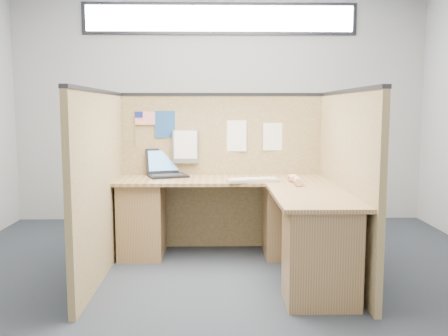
{
  "coord_description": "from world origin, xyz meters",
  "views": [
    {
      "loc": [
        -0.08,
        -3.91,
        1.38
      ],
      "look_at": [
        0.01,
        0.5,
        0.85
      ],
      "focal_mm": 40.0,
      "sensor_mm": 36.0,
      "label": 1
    }
  ],
  "objects_px": {
    "keyboard": "(253,180)",
    "laptop": "(169,169)",
    "mouse": "(293,179)",
    "l_desk": "(244,224)"
  },
  "relations": [
    {
      "from": "mouse",
      "to": "keyboard",
      "type": "bearing_deg",
      "value": 180.0
    },
    {
      "from": "l_desk",
      "to": "laptop",
      "type": "xyz_separation_m",
      "value": [
        -0.7,
        0.59,
        0.4
      ]
    },
    {
      "from": "l_desk",
      "to": "laptop",
      "type": "bearing_deg",
      "value": 139.61
    },
    {
      "from": "laptop",
      "to": "keyboard",
      "type": "distance_m",
      "value": 0.88
    },
    {
      "from": "l_desk",
      "to": "mouse",
      "type": "xyz_separation_m",
      "value": [
        0.44,
        0.19,
        0.36
      ]
    },
    {
      "from": "l_desk",
      "to": "mouse",
      "type": "relative_size",
      "value": 19.77
    },
    {
      "from": "laptop",
      "to": "keyboard",
      "type": "bearing_deg",
      "value": -45.36
    },
    {
      "from": "keyboard",
      "to": "laptop",
      "type": "bearing_deg",
      "value": 140.1
    },
    {
      "from": "laptop",
      "to": "keyboard",
      "type": "height_order",
      "value": "laptop"
    },
    {
      "from": "l_desk",
      "to": "keyboard",
      "type": "bearing_deg",
      "value": 64.95
    }
  ]
}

